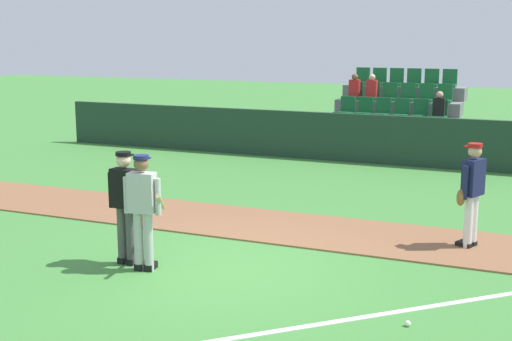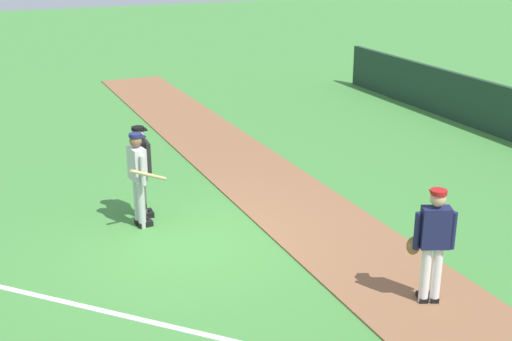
% 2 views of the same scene
% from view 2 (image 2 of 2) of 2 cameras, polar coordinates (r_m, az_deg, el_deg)
% --- Properties ---
extents(ground_plane, '(80.00, 80.00, 0.00)m').
position_cam_2_polar(ground_plane, '(11.74, -5.66, -6.14)').
color(ground_plane, '#42843A').
extents(infield_dirt_path, '(28.00, 2.13, 0.03)m').
position_cam_2_polar(infield_dirt_path, '(12.62, 4.91, -4.13)').
color(infield_dirt_path, brown).
rests_on(infield_dirt_path, ground).
extents(foul_line_chalk, '(8.68, 8.43, 0.01)m').
position_cam_2_polar(foul_line_chalk, '(9.12, -2.53, -14.16)').
color(foul_line_chalk, white).
rests_on(foul_line_chalk, ground).
extents(batter_grey_jersey, '(0.72, 0.74, 1.76)m').
position_cam_2_polar(batter_grey_jersey, '(12.15, -9.96, -0.48)').
color(batter_grey_jersey, '#B2B2B2').
rests_on(batter_grey_jersey, ground).
extents(umpire_home_plate, '(0.59, 0.31, 1.76)m').
position_cam_2_polar(umpire_home_plate, '(12.55, -9.72, 0.34)').
color(umpire_home_plate, '#4C4C4C').
rests_on(umpire_home_plate, ground).
extents(runner_navy_jersey, '(0.42, 0.62, 1.76)m').
position_cam_2_polar(runner_navy_jersey, '(9.78, 14.76, -5.95)').
color(runner_navy_jersey, white).
rests_on(runner_navy_jersey, ground).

